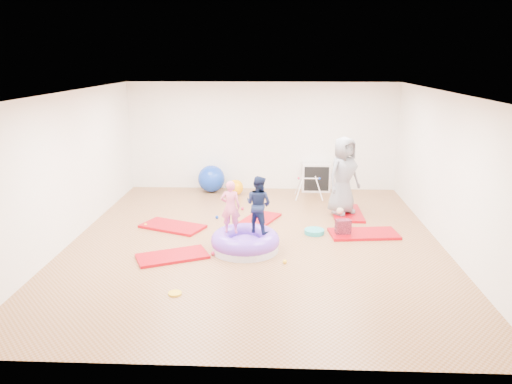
{
  "coord_description": "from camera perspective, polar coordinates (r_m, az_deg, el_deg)",
  "views": [
    {
      "loc": [
        0.42,
        -8.94,
        3.41
      ],
      "look_at": [
        0.0,
        0.3,
        0.9
      ],
      "focal_mm": 35.0,
      "sensor_mm": 36.0,
      "label": 1
    }
  ],
  "objects": [
    {
      "name": "cube_shelf",
      "position": [
        13.13,
        6.88,
        1.68
      ],
      "size": [
        0.74,
        0.36,
        0.74
      ],
      "color": "silver",
      "rests_on": "ground"
    },
    {
      "name": "infant_play_gym",
      "position": [
        12.42,
        6.06,
        0.84
      ],
      "size": [
        0.69,
        0.65,
        0.53
      ],
      "rotation": [
        0.0,
        0.0,
        0.03
      ],
      "color": "silver",
      "rests_on": "ground"
    },
    {
      "name": "inflatable_cushion",
      "position": [
        9.11,
        -1.24,
        -5.75
      ],
      "size": [
        1.25,
        1.25,
        0.39
      ],
      "rotation": [
        0.0,
        0.0,
        -0.34
      ],
      "color": "silver",
      "rests_on": "ground"
    },
    {
      "name": "gym_mat_mid_left",
      "position": [
        10.46,
        -9.51,
        -3.9
      ],
      "size": [
        1.44,
        1.1,
        0.05
      ],
      "primitive_type": "cube",
      "rotation": [
        0.0,
        0.0,
        -0.4
      ],
      "color": "#C90011",
      "rests_on": "ground"
    },
    {
      "name": "infant",
      "position": [
        11.14,
        9.5,
        -2.04
      ],
      "size": [
        0.33,
        0.34,
        0.19
      ],
      "color": "#B1C9F2",
      "rests_on": "gym_mat_rear_right"
    },
    {
      "name": "gym_mat_rear_right",
      "position": [
        11.37,
        10.35,
        -2.39
      ],
      "size": [
        0.65,
        1.29,
        0.05
      ],
      "primitive_type": "cube",
      "rotation": [
        0.0,
        0.0,
        1.57
      ],
      "color": "#C90011",
      "rests_on": "ground"
    },
    {
      "name": "exercise_ball_blue",
      "position": [
        13.02,
        -5.12,
        1.52
      ],
      "size": [
        0.7,
        0.7,
        0.7
      ],
      "primitive_type": "sphere",
      "color": "#1036B0",
      "rests_on": "ground"
    },
    {
      "name": "ball_pit_balls",
      "position": [
        10.09,
        -3.68,
        -4.37
      ],
      "size": [
        2.94,
        3.12,
        0.07
      ],
      "color": "yellow",
      "rests_on": "ground"
    },
    {
      "name": "room",
      "position": [
        9.17,
        -0.08,
        2.53
      ],
      "size": [
        7.01,
        8.01,
        2.81
      ],
      "color": "#9C704D",
      "rests_on": "ground"
    },
    {
      "name": "backpack",
      "position": [
        9.96,
        9.91,
        -4.06
      ],
      "size": [
        0.32,
        0.23,
        0.33
      ],
      "primitive_type": "cube",
      "rotation": [
        0.0,
        0.0,
        0.19
      ],
      "color": "#B32A49",
      "rests_on": "ground"
    },
    {
      "name": "balance_disc",
      "position": [
        10.04,
        6.68,
        -4.51
      ],
      "size": [
        0.4,
        0.4,
        0.09
      ],
      "primitive_type": "cylinder",
      "color": "teal",
      "rests_on": "ground"
    },
    {
      "name": "child_navy",
      "position": [
        8.99,
        0.29,
        -1.11
      ],
      "size": [
        0.64,
        0.6,
        1.05
      ],
      "primitive_type": "imported",
      "rotation": [
        0.0,
        0.0,
        2.6
      ],
      "color": "#131D3F",
      "rests_on": "inflatable_cushion"
    },
    {
      "name": "adult_caregiver",
      "position": [
        11.06,
        9.97,
        1.87
      ],
      "size": [
        0.99,
        0.94,
        1.71
      ],
      "primitive_type": "imported",
      "rotation": [
        0.0,
        0.0,
        0.67
      ],
      "color": "slate",
      "rests_on": "gym_mat_rear_right"
    },
    {
      "name": "gym_mat_front_left",
      "position": [
        8.95,
        -9.53,
        -7.25
      ],
      "size": [
        1.36,
        1.06,
        0.05
      ],
      "primitive_type": "cube",
      "rotation": [
        0.0,
        0.0,
        0.43
      ],
      "color": "#C90011",
      "rests_on": "ground"
    },
    {
      "name": "child_pink",
      "position": [
        8.97,
        -2.94,
        -1.42
      ],
      "size": [
        0.36,
        0.23,
        0.98
      ],
      "primitive_type": "imported",
      "rotation": [
        0.0,
        0.0,
        3.14
      ],
      "color": "#E3638A",
      "rests_on": "inflatable_cushion"
    },
    {
      "name": "yellow_toy",
      "position": [
        7.65,
        -9.25,
        -11.37
      ],
      "size": [
        0.2,
        0.2,
        0.03
      ],
      "primitive_type": "cylinder",
      "color": "yellow",
      "rests_on": "ground"
    },
    {
      "name": "gym_mat_center_back",
      "position": [
        10.72,
        0.26,
        -3.23
      ],
      "size": [
        1.01,
        1.32,
        0.05
      ],
      "primitive_type": "cube",
      "rotation": [
        0.0,
        0.0,
        1.16
      ],
      "color": "#C90011",
      "rests_on": "ground"
    },
    {
      "name": "exercise_ball_orange",
      "position": [
        12.69,
        -2.36,
        0.52
      ],
      "size": [
        0.4,
        0.4,
        0.4
      ],
      "primitive_type": "sphere",
      "color": "#FFA503",
      "rests_on": "ground"
    },
    {
      "name": "gym_mat_right",
      "position": [
        10.13,
        12.2,
        -4.69
      ],
      "size": [
        1.4,
        0.81,
        0.06
      ],
      "primitive_type": "cube",
      "rotation": [
        0.0,
        0.0,
        0.11
      ],
      "color": "#C90011",
      "rests_on": "ground"
    }
  ]
}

